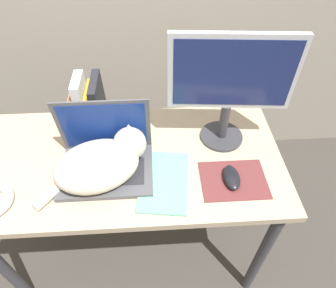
% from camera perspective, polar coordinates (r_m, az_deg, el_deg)
% --- Properties ---
extents(desk, '(1.17, 0.58, 0.75)m').
position_cam_1_polar(desk, '(1.23, -7.04, -5.73)').
color(desk, tan).
rests_on(desk, ground_plane).
extents(laptop, '(0.33, 0.24, 0.26)m').
position_cam_1_polar(laptop, '(1.10, -11.70, -2.47)').
color(laptop, '#4C4C51').
rests_on(laptop, desk).
extents(cat, '(0.38, 0.29, 0.16)m').
position_cam_1_polar(cat, '(1.06, -12.44, -3.40)').
color(cat, beige).
rests_on(cat, desk).
extents(external_monitor, '(0.44, 0.17, 0.45)m').
position_cam_1_polar(external_monitor, '(1.07, 11.88, 11.18)').
color(external_monitor, '#333338').
rests_on(external_monitor, desk).
extents(mousepad, '(0.23, 0.18, 0.00)m').
position_cam_1_polar(mousepad, '(1.10, 12.35, -6.69)').
color(mousepad, brown).
rests_on(mousepad, desk).
extents(computer_mouse, '(0.06, 0.11, 0.03)m').
position_cam_1_polar(computer_mouse, '(1.09, 12.05, -6.23)').
color(computer_mouse, black).
rests_on(computer_mouse, mousepad).
extents(book_row, '(0.12, 0.16, 0.25)m').
position_cam_1_polar(book_row, '(1.22, -14.67, 6.66)').
color(book_row, olive).
rests_on(book_row, desk).
extents(notepad, '(0.20, 0.29, 0.01)m').
position_cam_1_polar(notepad, '(1.07, -0.77, -7.07)').
color(notepad, '#6BBC93').
rests_on(notepad, desk).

